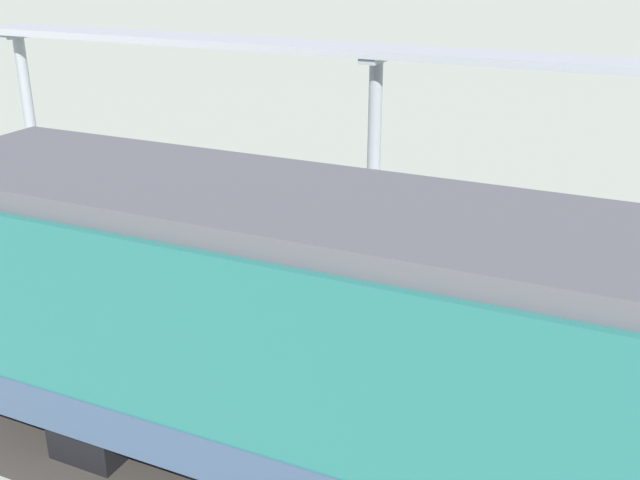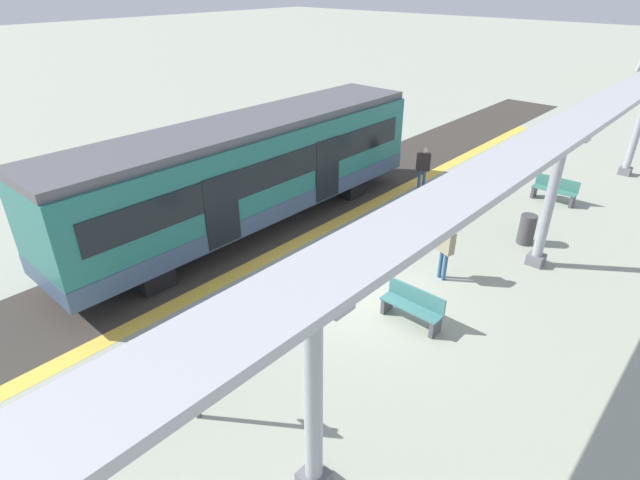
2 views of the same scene
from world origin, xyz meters
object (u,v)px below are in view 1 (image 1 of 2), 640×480
(train_near_carriage, at_px, (443,368))
(canopy_pillar_third, at_px, (374,147))
(passenger_waiting_near_edge, at_px, (121,255))
(canopy_pillar_fourth, at_px, (28,107))
(bench_far_end, at_px, (153,200))
(passenger_by_the_benches, at_px, (467,229))
(bench_mid_platform, at_px, (587,270))
(trash_bin, at_px, (315,216))

(train_near_carriage, height_order, canopy_pillar_third, canopy_pillar_third)
(passenger_waiting_near_edge, bearing_deg, canopy_pillar_fourth, 53.40)
(canopy_pillar_third, bearing_deg, passenger_waiting_near_edge, 155.18)
(bench_far_end, distance_m, passenger_by_the_benches, 7.33)
(canopy_pillar_third, xyz_separation_m, bench_far_end, (-1.23, 4.85, -1.48))
(canopy_pillar_third, distance_m, bench_mid_platform, 4.95)
(train_near_carriage, height_order, canopy_pillar_fourth, canopy_pillar_fourth)
(passenger_waiting_near_edge, xyz_separation_m, passenger_by_the_benches, (3.68, -4.89, -0.03))
(canopy_pillar_third, xyz_separation_m, passenger_by_the_benches, (-1.60, -2.44, -0.89))
(train_near_carriage, relative_size, passenger_waiting_near_edge, 7.54)
(trash_bin, bearing_deg, canopy_pillar_fourth, 85.11)
(trash_bin, bearing_deg, bench_mid_platform, -94.64)
(train_near_carriage, xyz_separation_m, bench_mid_platform, (6.57, -0.83, -1.39))
(train_near_carriage, bearing_deg, canopy_pillar_fourth, 59.78)
(train_near_carriage, relative_size, trash_bin, 13.87)
(canopy_pillar_third, bearing_deg, bench_far_end, 104.20)
(canopy_pillar_fourth, height_order, trash_bin, canopy_pillar_fourth)
(canopy_pillar_fourth, relative_size, bench_mid_platform, 2.53)
(passenger_by_the_benches, bearing_deg, bench_far_end, 87.04)
(trash_bin, bearing_deg, train_near_carriage, -145.77)
(bench_far_end, xyz_separation_m, passenger_waiting_near_edge, (-4.06, -2.41, 0.62))
(passenger_by_the_benches, bearing_deg, train_near_carriage, -168.05)
(bench_far_end, bearing_deg, passenger_waiting_near_edge, -149.32)
(canopy_pillar_fourth, distance_m, trash_bin, 8.69)
(passenger_waiting_near_edge, height_order, passenger_by_the_benches, passenger_waiting_near_edge)
(canopy_pillar_third, bearing_deg, canopy_pillar_fourth, 90.00)
(bench_mid_platform, bearing_deg, bench_far_end, 90.26)
(passenger_by_the_benches, bearing_deg, passenger_waiting_near_edge, 126.98)
(bench_mid_platform, bearing_deg, trash_bin, 85.36)
(train_near_carriage, bearing_deg, canopy_pillar_third, 25.79)
(bench_mid_platform, xyz_separation_m, bench_far_end, (-0.04, 9.42, 0.00))
(bench_mid_platform, bearing_deg, canopy_pillar_fourth, 85.21)
(passenger_waiting_near_edge, bearing_deg, canopy_pillar_third, -24.82)
(bench_far_end, bearing_deg, canopy_pillar_fourth, 75.39)
(canopy_pillar_third, distance_m, passenger_by_the_benches, 3.05)
(canopy_pillar_third, relative_size, bench_mid_platform, 2.53)
(passenger_by_the_benches, bearing_deg, canopy_pillar_fourth, 82.39)
(canopy_pillar_third, height_order, passenger_by_the_benches, canopy_pillar_third)
(train_near_carriage, xyz_separation_m, passenger_by_the_benches, (6.15, 1.30, -0.79))
(passenger_waiting_near_edge, distance_m, passenger_by_the_benches, 6.12)
(bench_mid_platform, relative_size, passenger_waiting_near_edge, 0.88)
(canopy_pillar_third, distance_m, trash_bin, 1.93)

